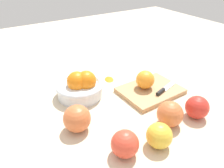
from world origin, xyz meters
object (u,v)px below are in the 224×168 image
Objects in this scene: apple_front_left at (125,144)px; apple_front_left_2 at (77,118)px; bowl at (80,86)px; apple_front_right at (197,107)px; knife at (165,89)px; orange_on_board at (145,80)px; apple_front_left_3 at (159,136)px; cutting_board at (150,91)px; apple_front_right_2 at (170,114)px.

apple_front_left is 0.90× the size of apple_front_left_2.
bowl is 0.19m from apple_front_left_2.
apple_front_right is (0.28, 0.01, 0.00)m from apple_front_left.
bowl is at bearing 150.31° from knife.
apple_front_left and apple_front_right have the same top height.
knife is 2.06× the size of apple_front_left.
orange_on_board is at bearing 136.41° from knife.
bowl is 2.45× the size of apple_front_left_3.
knife is 2.05× the size of apple_front_right.
bowl is 0.79× the size of cutting_board.
knife is at bearing -43.59° from orange_on_board.
orange_on_board is at bearing 41.55° from apple_front_left.
apple_front_right is 1.04× the size of apple_front_left_3.
apple_front_left_2 reaches higher than apple_front_left.
apple_front_left is (-0.02, -0.32, -0.00)m from bowl.
bowl is 0.41m from apple_front_right.
cutting_board is 0.05m from orange_on_board.
bowl is 2.35× the size of apple_front_right.
apple_front_left is 0.10m from apple_front_left_3.
cutting_board is at bearing -27.90° from bowl.
apple_front_right is at bearing 9.09° from apple_front_left_3.
bowl is at bearing 118.77° from apple_front_right_2.
cutting_board is 2.97× the size of apple_front_right.
apple_front_left_2 reaches higher than cutting_board.
apple_front_left_3 reaches higher than cutting_board.
apple_front_left is at bearing -67.37° from apple_front_left_2.
bowl is 0.26m from cutting_board.
apple_front_right is at bearing -10.46° from apple_front_right_2.
knife is at bearing 50.41° from apple_front_right_2.
cutting_board is at bearing 67.28° from apple_front_right_2.
bowl reaches higher than cutting_board.
orange_on_board is 0.21m from apple_front_right.
apple_front_right_2 reaches higher than cutting_board.
knife reaches higher than cutting_board.
bowl is 0.32m from apple_front_left.
apple_front_left is 0.93× the size of apple_front_right_2.
cutting_board is at bearing -55.39° from orange_on_board.
apple_front_left_3 is at bearing -170.91° from apple_front_right.
apple_front_left_2 reaches higher than apple_front_right_2.
apple_front_left is at bearing -94.15° from bowl.
apple_front_left_2 is at bearing -168.84° from orange_on_board.
bowl is 2.19× the size of apple_front_right_2.
apple_front_left_2 reaches higher than apple_front_left_3.
cutting_board is at bearing 98.90° from apple_front_right.
orange_on_board is at bearing 58.56° from apple_front_left_3.
knife is 1.85× the size of apple_front_left_2.
apple_front_right_2 is at bearing -27.45° from apple_front_left_2.
apple_front_left_2 is 1.15× the size of apple_front_left_3.
orange_on_board reaches higher than knife.
apple_front_right_2 is at bearing 29.10° from apple_front_left_3.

